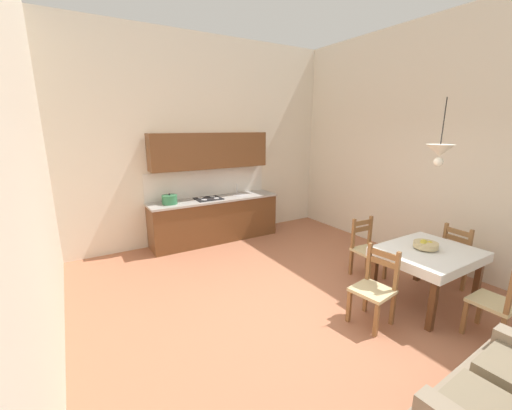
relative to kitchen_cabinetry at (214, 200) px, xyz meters
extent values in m
cube|color=#AD6B4C|center=(0.00, -2.88, -0.91)|extent=(6.12, 6.91, 0.10)
cube|color=silver|center=(0.00, 0.33, 1.17)|extent=(6.12, 0.12, 4.05)
cube|color=silver|center=(-2.81, -2.88, 1.17)|extent=(0.12, 6.91, 4.05)
cube|color=silver|center=(2.82, -2.88, 1.17)|extent=(0.12, 6.91, 4.05)
cube|color=brown|center=(0.01, -0.04, -0.43)|extent=(2.63, 0.60, 0.86)
cube|color=#ADA8A3|center=(0.01, -0.05, 0.02)|extent=(2.66, 0.63, 0.04)
cube|color=silver|center=(0.01, 0.26, 0.32)|extent=(2.63, 0.01, 0.55)
cube|color=brown|center=(0.01, 0.09, 0.99)|extent=(2.42, 0.34, 0.70)
cube|color=black|center=(0.01, -0.31, -0.81)|extent=(2.59, 0.02, 0.09)
cylinder|color=silver|center=(0.60, -0.04, 0.04)|extent=(0.34, 0.34, 0.02)
cylinder|color=silver|center=(0.60, 0.10, 0.15)|extent=(0.02, 0.02, 0.22)
cube|color=black|center=(-0.13, -0.04, 0.05)|extent=(0.52, 0.42, 0.01)
cylinder|color=silver|center=(-0.26, -0.14, 0.06)|extent=(0.11, 0.11, 0.01)
cylinder|color=silver|center=(0.00, -0.14, 0.06)|extent=(0.11, 0.11, 0.01)
cylinder|color=silver|center=(-0.26, 0.06, 0.06)|extent=(0.11, 0.11, 0.01)
cylinder|color=silver|center=(0.00, 0.06, 0.06)|extent=(0.11, 0.11, 0.01)
cylinder|color=#337A4C|center=(-0.91, -0.06, 0.12)|extent=(0.28, 0.28, 0.15)
cylinder|color=#337A4C|center=(-0.91, -0.06, 0.20)|extent=(0.29, 0.29, 0.02)
sphere|color=black|center=(-0.91, -0.06, 0.23)|extent=(0.04, 0.04, 0.04)
cube|color=#56331C|center=(1.42, -3.70, -0.12)|extent=(1.17, 0.94, 0.02)
cube|color=#56331C|center=(0.90, -4.11, -0.49)|extent=(0.07, 0.07, 0.73)
cube|color=#56331C|center=(1.95, -4.11, -0.49)|extent=(0.07, 0.07, 0.73)
cube|color=#56331C|center=(0.90, -3.30, -0.49)|extent=(0.07, 0.07, 0.73)
cube|color=#56331C|center=(1.94, -3.30, -0.49)|extent=(0.07, 0.07, 0.73)
cube|color=white|center=(1.42, -3.70, -0.10)|extent=(1.23, 1.00, 0.00)
cube|color=white|center=(1.43, -4.20, -0.17)|extent=(1.22, 0.02, 0.12)
cube|color=white|center=(1.42, -3.21, -0.17)|extent=(1.22, 0.02, 0.12)
cube|color=white|center=(0.81, -3.71, -0.17)|extent=(0.01, 0.99, 0.12)
cube|color=white|center=(2.03, -3.70, -0.17)|extent=(0.01, 0.99, 0.12)
cube|color=#D1BC89|center=(1.36, -4.52, -0.43)|extent=(0.42, 0.42, 0.04)
cube|color=olive|center=(1.18, -4.34, -0.65)|extent=(0.04, 0.04, 0.41)
cube|color=olive|center=(1.54, -4.34, -0.65)|extent=(0.04, 0.04, 0.41)
cube|color=olive|center=(1.18, -4.70, -0.39)|extent=(0.04, 0.04, 0.93)
cube|color=#D1BC89|center=(0.43, -3.65, -0.43)|extent=(0.47, 0.47, 0.04)
cube|color=olive|center=(0.27, -3.86, -0.65)|extent=(0.05, 0.05, 0.41)
cube|color=olive|center=(0.22, -3.50, -0.65)|extent=(0.05, 0.05, 0.41)
cube|color=olive|center=(0.63, -3.81, -0.39)|extent=(0.05, 0.05, 0.93)
cube|color=olive|center=(0.58, -3.45, -0.39)|extent=(0.05, 0.05, 0.93)
cube|color=olive|center=(0.60, -3.63, -0.01)|extent=(0.07, 0.32, 0.07)
cube|color=olive|center=(0.60, -3.63, -0.12)|extent=(0.07, 0.32, 0.07)
cube|color=#D1BC89|center=(2.40, -3.67, -0.43)|extent=(0.45, 0.45, 0.04)
cube|color=olive|center=(2.59, -3.50, -0.65)|extent=(0.05, 0.05, 0.41)
cube|color=olive|center=(2.56, -3.86, -0.65)|extent=(0.05, 0.05, 0.41)
cube|color=olive|center=(2.23, -3.48, -0.39)|extent=(0.05, 0.05, 0.93)
cube|color=olive|center=(2.20, -3.83, -0.39)|extent=(0.05, 0.05, 0.93)
cube|color=olive|center=(2.22, -3.65, -0.01)|extent=(0.05, 0.32, 0.07)
cube|color=olive|center=(2.22, -3.65, -0.12)|extent=(0.05, 0.32, 0.07)
cube|color=#D1BC89|center=(1.39, -2.81, -0.43)|extent=(0.45, 0.45, 0.04)
cube|color=olive|center=(1.55, -3.00, -0.65)|extent=(0.05, 0.05, 0.41)
cube|color=olive|center=(1.19, -2.98, -0.65)|extent=(0.05, 0.05, 0.41)
cube|color=olive|center=(1.58, -2.64, -0.39)|extent=(0.05, 0.05, 0.93)
cube|color=olive|center=(1.22, -2.62, -0.39)|extent=(0.05, 0.05, 0.93)
cube|color=olive|center=(1.40, -2.63, -0.01)|extent=(0.32, 0.05, 0.07)
cube|color=olive|center=(1.40, -2.63, -0.12)|extent=(0.32, 0.05, 0.07)
cylinder|color=tan|center=(1.41, -3.66, -0.09)|extent=(0.17, 0.17, 0.02)
cylinder|color=tan|center=(1.41, -3.66, -0.04)|extent=(0.30, 0.30, 0.07)
sphere|color=gold|center=(1.36, -3.65, -0.03)|extent=(0.09, 0.09, 0.09)
sphere|color=gold|center=(1.46, -3.68, -0.04)|extent=(0.08, 0.08, 0.08)
sphere|color=gold|center=(1.41, -3.63, -0.03)|extent=(0.10, 0.10, 0.10)
cylinder|color=black|center=(1.37, -3.69, 1.51)|extent=(0.01, 0.01, 0.57)
cone|color=silver|center=(1.37, -3.69, 1.18)|extent=(0.32, 0.32, 0.14)
sphere|color=white|center=(1.37, -3.69, 1.04)|extent=(0.11, 0.11, 0.11)
camera|label=1|loc=(-2.49, -5.83, 1.46)|focal=22.08mm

